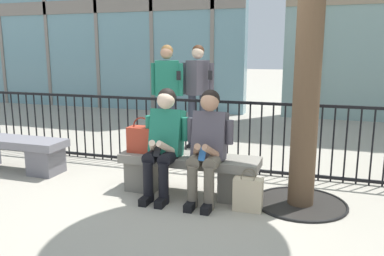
{
  "coord_description": "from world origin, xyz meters",
  "views": [
    {
      "loc": [
        1.37,
        -4.05,
        1.63
      ],
      "look_at": [
        0.0,
        0.1,
        0.75
      ],
      "focal_mm": 36.53,
      "sensor_mm": 36.0,
      "label": 1
    }
  ],
  "objects": [
    {
      "name": "stone_bench",
      "position": [
        0.0,
        0.0,
        0.27
      ],
      "size": [
        1.6,
        0.44,
        0.45
      ],
      "color": "gray",
      "rests_on": "ground"
    },
    {
      "name": "shopping_bag",
      "position": [
        0.73,
        -0.28,
        0.18
      ],
      "size": [
        0.3,
        0.13,
        0.44
      ],
      "color": "beige",
      "rests_on": "ground"
    },
    {
      "name": "plaza_railing",
      "position": [
        0.0,
        0.95,
        0.49
      ],
      "size": [
        9.37,
        0.04,
        0.97
      ],
      "color": "black",
      "rests_on": "ground"
    },
    {
      "name": "handbag_on_bench",
      "position": [
        -0.58,
        -0.01,
        0.61
      ],
      "size": [
        0.31,
        0.19,
        0.41
      ],
      "color": "#B23823",
      "rests_on": "stone_bench"
    },
    {
      "name": "seated_person_companion",
      "position": [
        0.25,
        -0.13,
        0.65
      ],
      "size": [
        0.52,
        0.66,
        1.21
      ],
      "color": "#6B6051",
      "rests_on": "ground"
    },
    {
      "name": "bystander_further_back",
      "position": [
        -0.57,
        2.12,
        1.0
      ],
      "size": [
        0.55,
        0.43,
        1.71
      ],
      "color": "#383D4C",
      "rests_on": "ground"
    },
    {
      "name": "ground_plane",
      "position": [
        0.0,
        0.0,
        0.0
      ],
      "size": [
        60.0,
        60.0,
        0.0
      ],
      "primitive_type": "plane",
      "color": "#A8A091"
    },
    {
      "name": "bystander_at_railing",
      "position": [
        -1.01,
        1.85,
        1.0
      ],
      "size": [
        0.55,
        0.36,
        1.71
      ],
      "color": "#383D4C",
      "rests_on": "ground"
    },
    {
      "name": "stone_bench_far",
      "position": [
        -2.61,
        0.09,
        0.27
      ],
      "size": [
        1.6,
        0.44,
        0.45
      ],
      "color": "slate",
      "rests_on": "ground"
    },
    {
      "name": "seated_person_with_phone",
      "position": [
        -0.25,
        -0.13,
        0.65
      ],
      "size": [
        0.52,
        0.66,
        1.21
      ],
      "color": "black",
      "rests_on": "ground"
    }
  ]
}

